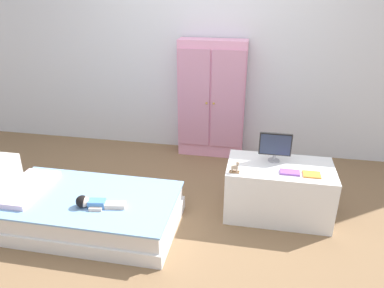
% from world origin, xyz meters
% --- Properties ---
extents(ground_plane, '(10.00, 10.00, 0.02)m').
position_xyz_m(ground_plane, '(0.00, 0.00, -0.01)').
color(ground_plane, brown).
extents(back_wall, '(6.40, 0.05, 2.70)m').
position_xyz_m(back_wall, '(0.00, 1.57, 1.35)').
color(back_wall, silver).
rests_on(back_wall, ground_plane).
extents(bed, '(1.49, 0.81, 0.28)m').
position_xyz_m(bed, '(-0.74, -0.19, 0.14)').
color(bed, white).
rests_on(bed, ground_plane).
extents(pillow, '(0.32, 0.58, 0.05)m').
position_xyz_m(pillow, '(-1.28, -0.19, 0.30)').
color(pillow, silver).
rests_on(pillow, bed).
extents(doll, '(0.39, 0.15, 0.10)m').
position_xyz_m(doll, '(-0.63, -0.31, 0.31)').
color(doll, '#4C84C6').
rests_on(doll, bed).
extents(wardrobe, '(0.75, 0.27, 1.34)m').
position_xyz_m(wardrobe, '(0.07, 1.41, 0.67)').
color(wardrobe, '#E599BC').
rests_on(wardrobe, ground_plane).
extents(tv_stand, '(0.89, 0.51, 0.47)m').
position_xyz_m(tv_stand, '(0.82, 0.28, 0.24)').
color(tv_stand, white).
rests_on(tv_stand, ground_plane).
extents(tv_monitor, '(0.27, 0.10, 0.26)m').
position_xyz_m(tv_monitor, '(0.77, 0.37, 0.62)').
color(tv_monitor, '#99999E').
rests_on(tv_monitor, tv_stand).
extents(rocking_horse_toy, '(0.08, 0.04, 0.10)m').
position_xyz_m(rocking_horse_toy, '(0.45, 0.10, 0.52)').
color(rocking_horse_toy, '#8E6642').
rests_on(rocking_horse_toy, tv_stand).
extents(book_purple, '(0.16, 0.09, 0.02)m').
position_xyz_m(book_purple, '(0.89, 0.17, 0.48)').
color(book_purple, '#8E51B2').
rests_on(book_purple, tv_stand).
extents(book_orange, '(0.14, 0.11, 0.01)m').
position_xyz_m(book_orange, '(1.06, 0.17, 0.48)').
color(book_orange, orange).
rests_on(book_orange, tv_stand).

